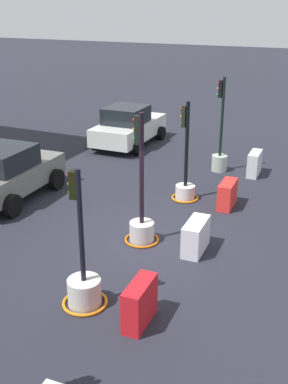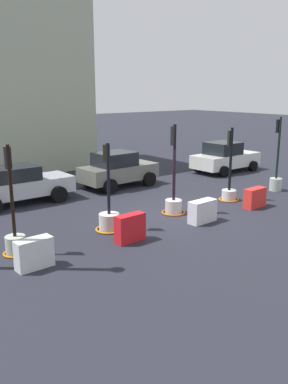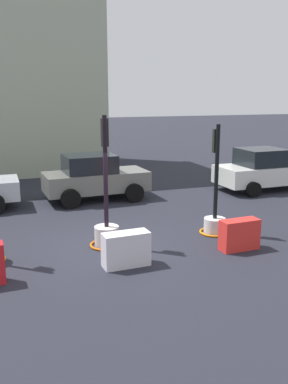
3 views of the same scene
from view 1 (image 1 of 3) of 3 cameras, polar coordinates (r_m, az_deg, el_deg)
ground_plane at (r=12.62m, az=0.21°, el=-5.93°), size 120.00×120.00×0.00m
traffic_light_1 at (r=10.03m, az=-7.29°, el=-11.03°), size 0.96×0.96×3.00m
traffic_light_2 at (r=12.37m, az=-0.30°, el=-3.48°), size 0.92×0.92×3.45m
traffic_light_3 at (r=15.13m, az=5.00°, el=1.07°), size 0.87×0.87×3.16m
traffic_light_4 at (r=17.83m, az=9.13°, el=4.71°), size 0.57×0.57×3.48m
construction_barrier_1 at (r=9.45m, az=-0.53°, el=-13.30°), size 1.02×0.42×0.89m
construction_barrier_2 at (r=12.03m, az=6.27°, el=-5.36°), size 1.13×0.50×0.82m
construction_barrier_3 at (r=14.76m, az=10.03°, el=-0.29°), size 1.06×0.46×0.80m
construction_barrier_4 at (r=17.70m, az=13.20°, el=3.36°), size 1.05×0.42×0.87m
car_white_van at (r=20.96m, az=-1.89°, el=7.93°), size 4.28×2.31×1.74m
car_grey_saloon at (r=15.58m, az=-16.04°, el=2.21°), size 3.96×2.26×1.74m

